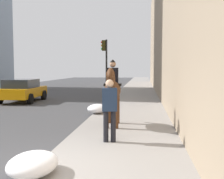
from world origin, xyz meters
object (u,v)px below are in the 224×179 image
Objects in this scene: car_mid_lane at (23,90)px; traffic_light_near_curb at (105,60)px; pedestrian_greeting at (110,106)px; mounted_horse_near at (112,89)px.

car_mid_lane is 5.73m from traffic_light_near_curb.
pedestrian_greeting reaches higher than car_mid_lane.
traffic_light_near_curb reaches higher than car_mid_lane.
pedestrian_greeting is at bearing -146.21° from car_mid_lane.
pedestrian_greeting is 11.58m from car_mid_lane.
car_mid_lane is (7.34, 6.57, -0.65)m from mounted_horse_near.
traffic_light_near_curb is at bearing -172.95° from mounted_horse_near.
pedestrian_greeting is at bearing 1.90° from mounted_horse_near.
mounted_horse_near is at bearing -3.64° from pedestrian_greeting.
mounted_horse_near is 9.46m from traffic_light_near_curb.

